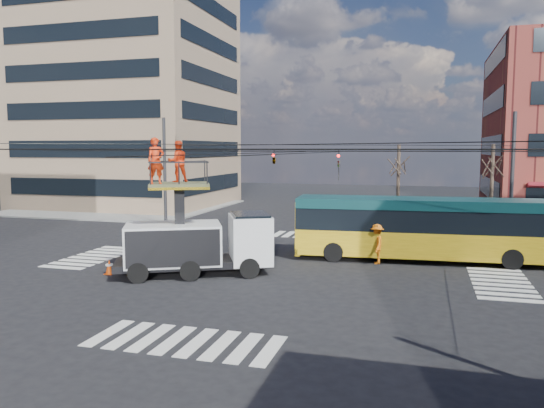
{
  "coord_description": "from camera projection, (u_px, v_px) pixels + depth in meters",
  "views": [
    {
      "loc": [
        6.7,
        -23.94,
        5.72
      ],
      "look_at": [
        -0.69,
        1.78,
        2.91
      ],
      "focal_mm": 35.0,
      "sensor_mm": 36.0,
      "label": 1
    }
  ],
  "objects": [
    {
      "name": "tree_a",
      "position": [
        399.0,
        164.0,
        36.37
      ],
      "size": [
        2.0,
        2.0,
        6.0
      ],
      "color": "#382B21",
      "rests_on": "ground"
    },
    {
      "name": "ground",
      "position": [
        276.0,
        269.0,
        25.32
      ],
      "size": [
        120.0,
        120.0,
        0.0
      ],
      "primitive_type": "plane",
      "color": "black",
      "rests_on": "ground"
    },
    {
      "name": "sidewalk_nw",
      "position": [
        125.0,
        207.0,
        51.16
      ],
      "size": [
        18.0,
        18.0,
        0.12
      ],
      "primitive_type": "cube",
      "color": "slate",
      "rests_on": "ground"
    },
    {
      "name": "traffic_cone",
      "position": [
        109.0,
        267.0,
        24.2
      ],
      "size": [
        0.36,
        0.36,
        0.67
      ],
      "primitive_type": "cone",
      "color": "#F24D0A",
      "rests_on": "ground"
    },
    {
      "name": "utility_truck",
      "position": [
        197.0,
        230.0,
        24.03
      ],
      "size": [
        7.29,
        5.16,
        6.2
      ],
      "rotation": [
        0.0,
        0.0,
        0.46
      ],
      "color": "black",
      "rests_on": "ground"
    },
    {
      "name": "flagger",
      "position": [
        377.0,
        244.0,
        26.34
      ],
      "size": [
        0.92,
        1.4,
        2.02
      ],
      "primitive_type": "imported",
      "rotation": [
        0.0,
        0.0,
        -1.44
      ],
      "color": "orange",
      "rests_on": "ground"
    },
    {
      "name": "tree_b",
      "position": [
        493.0,
        165.0,
        34.72
      ],
      "size": [
        2.0,
        2.0,
        6.0
      ],
      "color": "#382B21",
      "rests_on": "ground"
    },
    {
      "name": "building_tower",
      "position": [
        128.0,
        55.0,
        52.71
      ],
      "size": [
        18.06,
        16.06,
        30.0
      ],
      "color": "#997C61",
      "rests_on": "ground"
    },
    {
      "name": "worker_ground",
      "position": [
        131.0,
        243.0,
        27.62
      ],
      "size": [
        0.49,
        0.97,
        1.6
      ],
      "primitive_type": "imported",
      "rotation": [
        0.0,
        0.0,
        1.68
      ],
      "color": "orange",
      "rests_on": "ground"
    },
    {
      "name": "crosswalks",
      "position": [
        276.0,
        268.0,
        25.32
      ],
      "size": [
        22.4,
        22.4,
        0.02
      ],
      "primitive_type": null,
      "color": "silver",
      "rests_on": "ground"
    },
    {
      "name": "city_bus",
      "position": [
        425.0,
        227.0,
        26.91
      ],
      "size": [
        13.2,
        3.52,
        3.2
      ],
      "rotation": [
        0.0,
        0.0,
        0.07
      ],
      "color": "#C49912",
      "rests_on": "ground"
    },
    {
      "name": "overhead_network",
      "position": [
        277.0,
        179.0,
        25.28
      ],
      "size": [
        24.24,
        24.24,
        8.0
      ],
      "color": "#2D2D30",
      "rests_on": "ground"
    }
  ]
}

